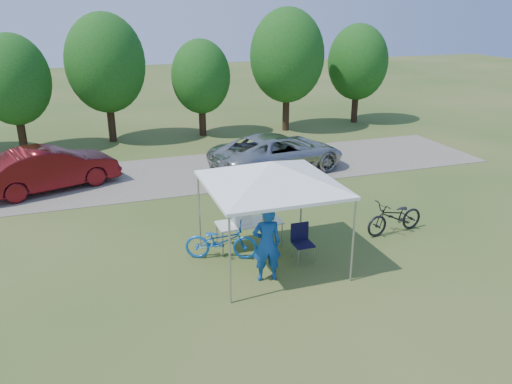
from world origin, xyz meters
The scene contains 13 objects.
ground centered at (0.00, 0.00, 0.00)m, with size 100.00×100.00×0.00m, color #2D5119.
gravel_strip centered at (0.00, 8.00, 0.01)m, with size 24.00×5.00×0.02m, color gray.
canopy centered at (0.00, 0.00, 2.65)m, with size 4.53×4.53×3.00m.
treeline centered at (-0.29, 14.05, 3.53)m, with size 24.89×4.28×6.30m.
folding_table centered at (-0.23, 1.06, 0.69)m, with size 1.77×0.74×0.73m.
folding_chair centered at (0.84, -0.04, 0.57)m, with size 0.49×0.51×0.96m.
cooler centered at (-0.43, 1.06, 0.91)m, with size 0.51×0.34×0.37m.
ice_cream_cup centered at (0.17, 1.01, 0.76)m, with size 0.09×0.09×0.06m, color gold.
cyclist centered at (-0.39, -0.77, 0.95)m, with size 0.69×0.45×1.90m, color #13449A.
bike_blue centered at (-1.14, 0.63, 0.50)m, with size 0.66×1.89×0.99m, color blue.
bike_dark centered at (4.06, 0.53, 0.50)m, with size 0.67×1.91×1.01m, color black.
minivan centered at (2.95, 7.07, 0.79)m, with size 2.54×5.51×1.53m, color #AFB1AC.
sedan centered at (-5.55, 7.80, 0.79)m, with size 1.64×4.70×1.55m, color #570E11.
Camera 1 is at (-4.06, -10.77, 6.18)m, focal length 35.00 mm.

